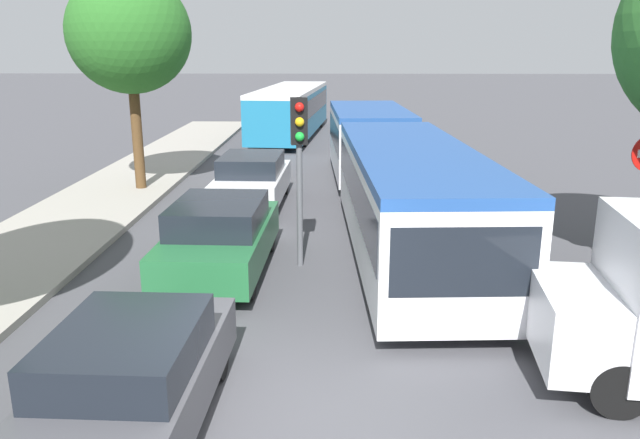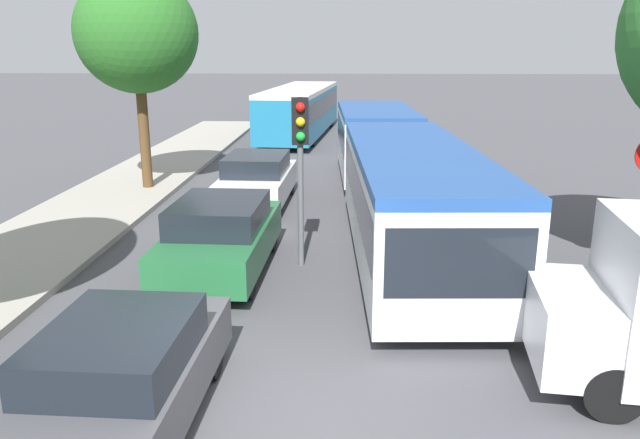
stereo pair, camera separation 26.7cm
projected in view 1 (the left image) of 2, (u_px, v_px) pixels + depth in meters
ground_plane at (295, 421)px, 7.48m from camera, size 200.00×200.00×0.00m
kerb_strip_left at (122, 188)px, 19.52m from camera, size 3.20×34.76×0.14m
articulated_bus at (389, 165)px, 16.25m from camera, size 3.16×15.98×2.36m
city_bus_rear at (291, 108)px, 31.00m from camera, size 3.41×11.32×2.40m
queued_car_graphite at (132, 379)px, 7.09m from camera, size 1.78×3.96×1.36m
queued_car_green at (220, 236)px, 12.22m from camera, size 1.92×4.29×1.47m
queued_car_white at (252, 180)px, 17.53m from camera, size 1.88×4.20×1.44m
traffic_light at (299, 144)px, 12.13m from camera, size 0.35×0.38×3.40m
tree_left_mid at (128, 37)px, 18.08m from camera, size 3.56×3.56×6.45m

